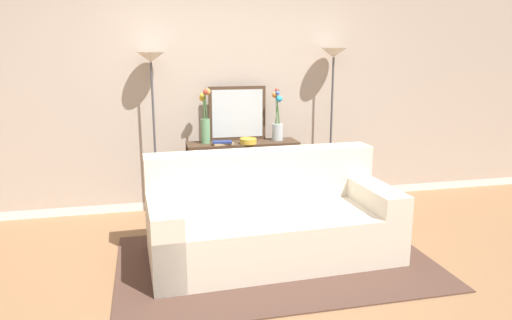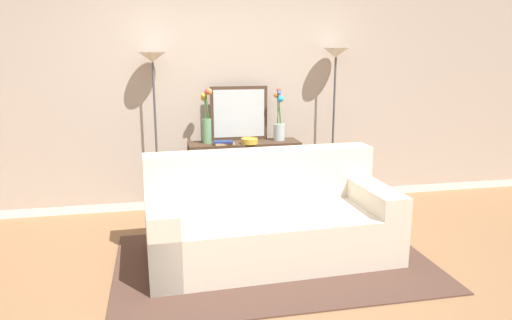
# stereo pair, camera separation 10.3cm
# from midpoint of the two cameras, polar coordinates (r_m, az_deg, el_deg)

# --- Properties ---
(ground_plane) EXTENTS (16.00, 16.00, 0.02)m
(ground_plane) POSITION_cam_midpoint_polar(r_m,az_deg,el_deg) (3.83, -1.52, -14.36)
(ground_plane) COLOR #936B47
(back_wall) EXTENTS (12.00, 0.15, 2.88)m
(back_wall) POSITION_cam_midpoint_polar(r_m,az_deg,el_deg) (5.38, -5.95, 9.53)
(back_wall) COLOR white
(back_wall) RESTS_ON ground
(area_rug) EXTENTS (2.61, 1.67, 0.01)m
(area_rug) POSITION_cam_midpoint_polar(r_m,az_deg,el_deg) (4.13, 1.61, -11.99)
(area_rug) COLOR #51382D
(area_rug) RESTS_ON ground
(couch) EXTENTS (2.10, 1.04, 0.88)m
(couch) POSITION_cam_midpoint_polar(r_m,az_deg,el_deg) (4.16, 1.03, -7.30)
(couch) COLOR beige
(couch) RESTS_ON ground
(console_table) EXTENTS (1.20, 0.34, 0.78)m
(console_table) POSITION_cam_midpoint_polar(r_m,az_deg,el_deg) (5.23, -2.14, -0.52)
(console_table) COLOR #473323
(console_table) RESTS_ON ground
(floor_lamp_left) EXTENTS (0.28, 0.28, 1.73)m
(floor_lamp_left) POSITION_cam_midpoint_polar(r_m,az_deg,el_deg) (5.07, -12.82, 8.22)
(floor_lamp_left) COLOR #4C4C51
(floor_lamp_left) RESTS_ON ground
(floor_lamp_right) EXTENTS (0.28, 0.28, 1.77)m
(floor_lamp_right) POSITION_cam_midpoint_polar(r_m,az_deg,el_deg) (5.45, 8.57, 9.05)
(floor_lamp_right) COLOR #4C4C51
(floor_lamp_right) RESTS_ON ground
(wall_mirror) EXTENTS (0.63, 0.02, 0.59)m
(wall_mirror) POSITION_cam_midpoint_polar(r_m,az_deg,el_deg) (5.26, -2.80, 5.55)
(wall_mirror) COLOR #473323
(wall_mirror) RESTS_ON console_table
(vase_tall_flowers) EXTENTS (0.12, 0.13, 0.58)m
(vase_tall_flowers) POSITION_cam_midpoint_polar(r_m,az_deg,el_deg) (5.11, -6.64, 4.73)
(vase_tall_flowers) COLOR #669E6B
(vase_tall_flowers) RESTS_ON console_table
(vase_short_flowers) EXTENTS (0.13, 0.13, 0.57)m
(vase_short_flowers) POSITION_cam_midpoint_polar(r_m,az_deg,el_deg) (5.26, 2.00, 4.30)
(vase_short_flowers) COLOR silver
(vase_short_flowers) RESTS_ON console_table
(fruit_bowl) EXTENTS (0.18, 0.18, 0.06)m
(fruit_bowl) POSITION_cam_midpoint_polar(r_m,az_deg,el_deg) (5.08, -1.52, 2.29)
(fruit_bowl) COLOR gold
(fruit_bowl) RESTS_ON console_table
(book_stack) EXTENTS (0.23, 0.15, 0.04)m
(book_stack) POSITION_cam_midpoint_polar(r_m,az_deg,el_deg) (5.05, -4.58, 2.04)
(book_stack) COLOR tan
(book_stack) RESTS_ON console_table
(book_row_under_console) EXTENTS (0.28, 0.16, 0.12)m
(book_row_under_console) POSITION_cam_midpoint_polar(r_m,az_deg,el_deg) (5.31, -5.88, -5.74)
(book_row_under_console) COLOR #6B3360
(book_row_under_console) RESTS_ON ground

